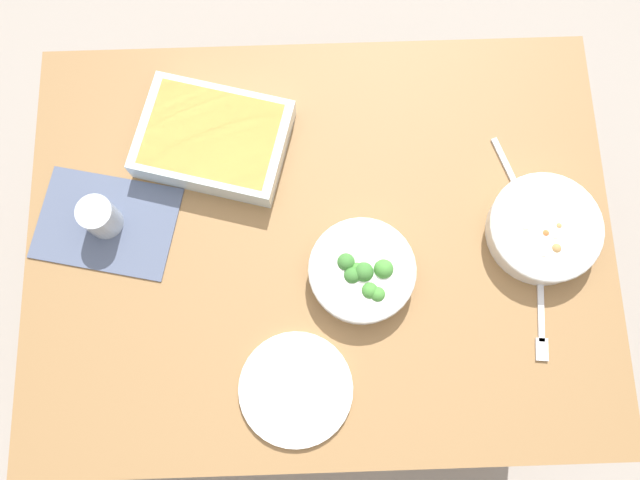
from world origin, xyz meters
name	(u,v)px	position (x,y,z in m)	size (l,w,h in m)	color
ground_plane	(320,298)	(0.00, 0.00, 0.00)	(6.00, 6.00, 0.00)	#9E9389
dining_table	(320,250)	(0.00, 0.00, 0.65)	(1.20, 0.90, 0.74)	olive
placemat	(107,223)	(0.44, -0.05, 0.74)	(0.28, 0.20, 0.00)	#4C5670
stew_bowl	(544,230)	(-0.45, 0.00, 0.77)	(0.23, 0.23, 0.06)	silver
broccoli_bowl	(362,272)	(-0.08, 0.08, 0.77)	(0.21, 0.21, 0.07)	silver
baking_dish	(213,139)	(0.22, -0.22, 0.77)	(0.35, 0.29, 0.06)	silver
drink_cup	(101,218)	(0.44, -0.05, 0.78)	(0.07, 0.07, 0.08)	#B2BCC6
side_plate	(296,389)	(0.06, 0.30, 0.75)	(0.22, 0.22, 0.01)	white
spoon_by_stew	(516,186)	(-0.41, -0.10, 0.74)	(0.07, 0.17, 0.01)	silver
fork_on_table	(541,323)	(-0.43, 0.18, 0.74)	(0.03, 0.18, 0.01)	silver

